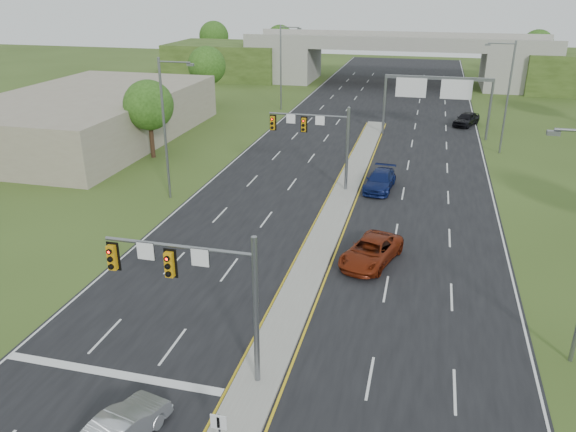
% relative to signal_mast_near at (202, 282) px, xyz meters
% --- Properties ---
extents(ground, '(240.00, 240.00, 0.00)m').
position_rel_signal_mast_near_xyz_m(ground, '(2.26, 0.07, -4.73)').
color(ground, '#334719').
rests_on(ground, ground).
extents(road, '(24.00, 160.00, 0.02)m').
position_rel_signal_mast_near_xyz_m(road, '(2.26, 35.07, -4.72)').
color(road, black).
rests_on(road, ground).
extents(median, '(2.00, 54.00, 0.16)m').
position_rel_signal_mast_near_xyz_m(median, '(2.26, 23.07, -4.63)').
color(median, gray).
rests_on(median, road).
extents(lane_markings, '(23.72, 160.00, 0.01)m').
position_rel_signal_mast_near_xyz_m(lane_markings, '(1.66, 28.99, -4.70)').
color(lane_markings, gold).
rests_on(lane_markings, road).
extents(signal_mast_near, '(6.62, 0.60, 7.00)m').
position_rel_signal_mast_near_xyz_m(signal_mast_near, '(0.00, 0.00, 0.00)').
color(signal_mast_near, slate).
rests_on(signal_mast_near, ground).
extents(signal_mast_far, '(6.62, 0.60, 7.00)m').
position_rel_signal_mast_near_xyz_m(signal_mast_far, '(0.00, 25.00, 0.00)').
color(signal_mast_far, slate).
rests_on(signal_mast_far, ground).
extents(keep_right_sign, '(0.60, 0.13, 2.20)m').
position_rel_signal_mast_near_xyz_m(keep_right_sign, '(2.26, -4.45, -3.21)').
color(keep_right_sign, slate).
rests_on(keep_right_sign, ground).
extents(sign_gantry, '(11.58, 0.44, 6.67)m').
position_rel_signal_mast_near_xyz_m(sign_gantry, '(8.95, 44.99, 0.51)').
color(sign_gantry, slate).
rests_on(sign_gantry, ground).
extents(overpass, '(80.00, 14.00, 8.10)m').
position_rel_signal_mast_near_xyz_m(overpass, '(2.26, 80.07, -1.17)').
color(overpass, gray).
rests_on(overpass, ground).
extents(lightpole_l_mid, '(2.85, 0.25, 11.00)m').
position_rel_signal_mast_near_xyz_m(lightpole_l_mid, '(-11.03, 20.07, 1.38)').
color(lightpole_l_mid, slate).
rests_on(lightpole_l_mid, ground).
extents(lightpole_l_far, '(2.85, 0.25, 11.00)m').
position_rel_signal_mast_near_xyz_m(lightpole_l_far, '(-11.03, 55.07, 1.38)').
color(lightpole_l_far, slate).
rests_on(lightpole_l_far, ground).
extents(lightpole_r_far, '(2.85, 0.25, 11.00)m').
position_rel_signal_mast_near_xyz_m(lightpole_r_far, '(15.56, 40.07, 1.38)').
color(lightpole_r_far, slate).
rests_on(lightpole_r_far, ground).
extents(tree_l_near, '(4.80, 4.80, 7.60)m').
position_rel_signal_mast_near_xyz_m(tree_l_near, '(-17.74, 30.07, 0.45)').
color(tree_l_near, '#382316').
rests_on(tree_l_near, ground).
extents(tree_l_mid, '(5.20, 5.20, 8.12)m').
position_rel_signal_mast_near_xyz_m(tree_l_mid, '(-21.74, 55.07, 0.78)').
color(tree_l_mid, '#382316').
rests_on(tree_l_mid, ground).
extents(tree_back_a, '(6.00, 6.00, 8.85)m').
position_rel_signal_mast_near_xyz_m(tree_back_a, '(-35.74, 94.07, 1.11)').
color(tree_back_a, '#382316').
rests_on(tree_back_a, ground).
extents(tree_back_b, '(5.60, 5.60, 8.32)m').
position_rel_signal_mast_near_xyz_m(tree_back_b, '(-21.74, 94.07, 0.78)').
color(tree_back_b, '#382316').
rests_on(tree_back_b, ground).
extents(tree_back_c, '(5.60, 5.60, 8.32)m').
position_rel_signal_mast_near_xyz_m(tree_back_c, '(26.26, 94.07, 0.78)').
color(tree_back_c, '#382316').
rests_on(tree_back_c, ground).
extents(commercial_building, '(18.00, 30.00, 5.00)m').
position_rel_signal_mast_near_xyz_m(commercial_building, '(-27.74, 35.07, -2.23)').
color(commercial_building, gray).
rests_on(commercial_building, ground).
extents(car_silver, '(2.41, 4.51, 1.41)m').
position_rel_signal_mast_near_xyz_m(car_silver, '(-1.62, -4.54, -4.00)').
color(car_silver, '#9A9DA2').
rests_on(car_silver, road).
extents(car_far_a, '(3.98, 5.97, 1.52)m').
position_rel_signal_mast_near_xyz_m(car_far_a, '(5.73, 12.61, -3.94)').
color(car_far_a, maroon).
rests_on(car_far_a, road).
extents(car_far_b, '(2.57, 5.41, 1.52)m').
position_rel_signal_mast_near_xyz_m(car_far_b, '(4.98, 26.18, -3.94)').
color(car_far_b, '#0C184B').
rests_on(car_far_b, road).
extents(car_far_c, '(3.67, 5.09, 1.61)m').
position_rel_signal_mast_near_xyz_m(car_far_c, '(12.89, 51.46, -3.90)').
color(car_far_c, black).
rests_on(car_far_c, road).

